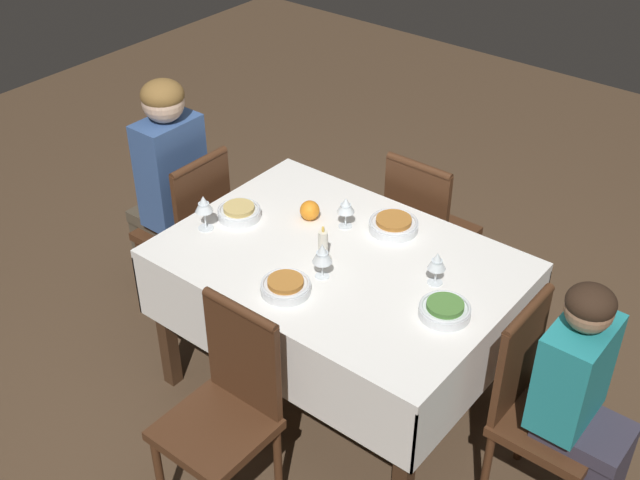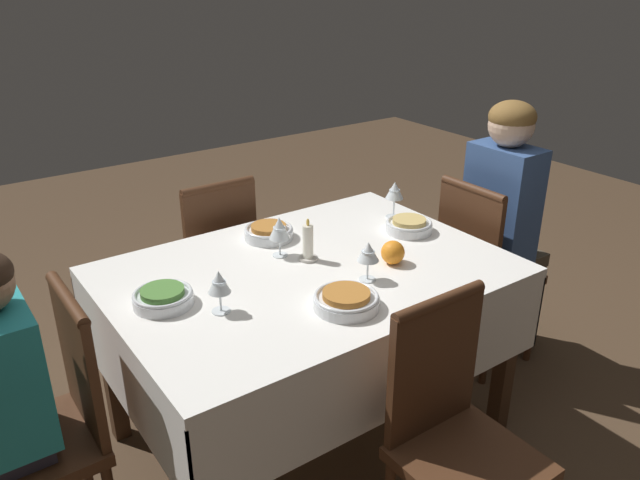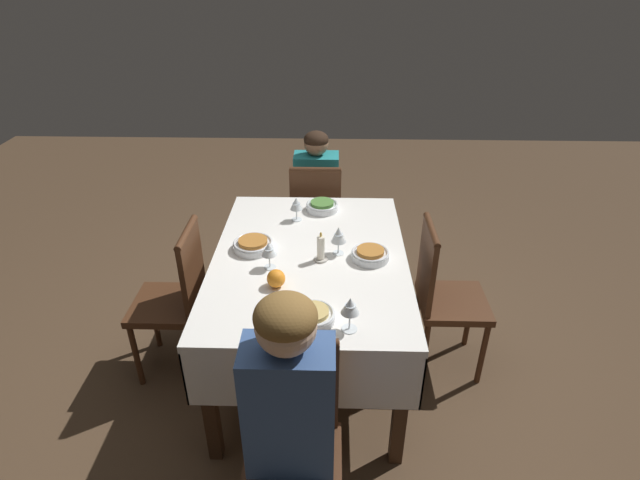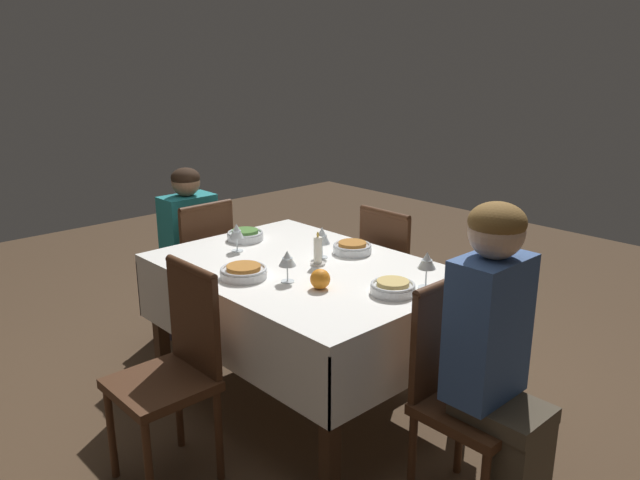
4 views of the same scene
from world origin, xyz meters
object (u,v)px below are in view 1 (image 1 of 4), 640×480
at_px(person_child_teal, 583,406).
at_px(candle_centerpiece, 323,248).
at_px(dining_table, 339,276).
at_px(person_adult_denim, 166,182).
at_px(wine_glass_north, 346,206).
at_px(chair_south, 226,406).
at_px(wine_glass_east, 437,262).
at_px(chair_west, 191,227).
at_px(bowl_north, 394,224).
at_px(wine_glass_west, 204,205).
at_px(orange_fruit, 310,210).
at_px(wine_glass_south, 322,254).
at_px(bowl_south, 286,286).
at_px(chair_north, 425,228).
at_px(bowl_west, 239,212).
at_px(bowl_east, 445,309).
at_px(chair_east, 539,404).

xyz_separation_m(person_child_teal, candle_centerpiece, (-1.10, -0.05, 0.21)).
bearing_deg(candle_centerpiece, person_child_teal, 2.83).
height_order(dining_table, person_child_teal, person_child_teal).
height_order(person_adult_denim, wine_glass_north, person_adult_denim).
height_order(chair_south, person_child_teal, person_child_teal).
bearing_deg(wine_glass_east, dining_table, -166.55).
height_order(chair_west, bowl_north, chair_west).
bearing_deg(wine_glass_west, chair_south, -40.98).
height_order(chair_south, candle_centerpiece, candle_centerpiece).
height_order(wine_glass_north, orange_fruit, wine_glass_north).
bearing_deg(bowl_north, person_child_teal, -16.64).
bearing_deg(bowl_north, wine_glass_north, -148.34).
bearing_deg(wine_glass_north, wine_glass_south, -67.22).
distance_m(bowl_south, candle_centerpiece, 0.25).
bearing_deg(wine_glass_west, person_adult_denim, 156.43).
relative_size(person_child_teal, bowl_north, 5.12).
bearing_deg(person_adult_denim, bowl_south, 72.28).
bearing_deg(person_adult_denim, person_child_teal, 89.29).
distance_m(bowl_north, wine_glass_north, 0.22).
relative_size(dining_table, chair_west, 1.54).
relative_size(chair_north, bowl_south, 4.70).
height_order(dining_table, orange_fruit, orange_fruit).
bearing_deg(wine_glass_south, bowl_south, -106.84).
relative_size(chair_south, person_adult_denim, 0.74).
relative_size(candle_centerpiece, orange_fruit, 1.88).
distance_m(wine_glass_west, candle_centerpiece, 0.54).
relative_size(dining_table, bowl_west, 7.47).
bearing_deg(person_adult_denim, wine_glass_south, 81.12).
height_order(chair_west, bowl_west, chair_west).
height_order(person_adult_denim, wine_glass_south, person_adult_denim).
relative_size(bowl_west, wine_glass_west, 1.16).
height_order(chair_north, bowl_north, chair_north).
relative_size(bowl_east, wine_glass_east, 1.34).
bearing_deg(bowl_north, wine_glass_south, -94.09).
height_order(wine_glass_north, candle_centerpiece, candle_centerpiece).
xyz_separation_m(chair_north, bowl_west, (-0.49, -0.74, 0.27)).
bearing_deg(candle_centerpiece, dining_table, 55.44).
height_order(bowl_east, bowl_north, same).
relative_size(dining_table, wine_glass_west, 8.70).
xyz_separation_m(bowl_east, wine_glass_south, (-0.49, -0.09, 0.08)).
height_order(person_adult_denim, wine_glass_west, person_adult_denim).
relative_size(person_child_teal, wine_glass_east, 7.53).
bearing_deg(bowl_west, wine_glass_west, -108.80).
height_order(chair_east, bowl_north, chair_east).
bearing_deg(person_child_teal, wine_glass_east, 81.89).
distance_m(dining_table, bowl_north, 0.33).
bearing_deg(bowl_north, dining_table, -101.05).
bearing_deg(bowl_west, person_child_teal, 1.22).
relative_size(chair_west, wine_glass_south, 5.85).
xyz_separation_m(chair_west, bowl_south, (0.88, -0.33, 0.27)).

